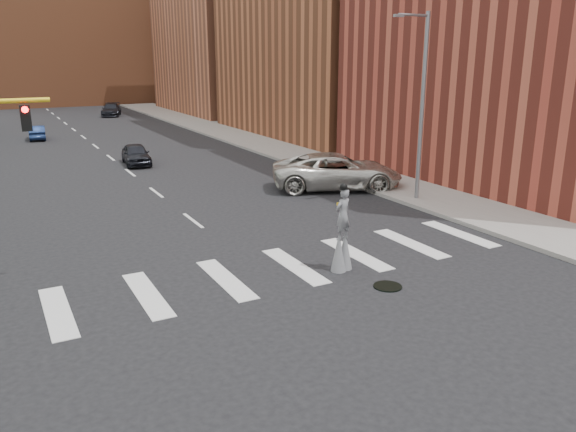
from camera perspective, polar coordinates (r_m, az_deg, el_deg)
The scene contains 11 objects.
ground_plane at distance 18.19m, azimuth -1.38°, elevation -6.78°, with size 160.00×160.00×0.00m, color black.
sidewalk_right at distance 45.26m, azimuth -1.54°, elevation 7.15°, with size 5.00×90.00×0.18m, color gray.
manhole at distance 18.13m, azimuth 10.09°, elevation -7.05°, with size 0.90×0.90×0.04m, color black.
building_far at distance 75.10m, azimuth -5.24°, elevation 18.19°, with size 16.00×22.00×20.00m, color #B06041.
building_backdrop at distance 93.99m, azimuth -20.72°, elevation 16.20°, with size 26.00×14.00×18.00m, color #97502F.
streetlight at distance 28.01m, azimuth 13.35°, elevation 11.18°, with size 2.05×0.20×9.00m.
stilt_performer at distance 18.92m, azimuth 5.53°, elevation -2.05°, with size 0.83×0.61×3.03m.
suv_crossing at distance 30.76m, azimuth 5.00°, elevation 4.55°, with size 3.23×7.00×1.94m, color beige.
car_near at distance 39.06m, azimuth -15.19°, elevation 6.07°, with size 1.62×4.03×1.37m, color black.
car_mid at distance 53.81m, azimuth -24.14°, elevation 7.75°, with size 1.29×3.70×1.22m, color navy.
car_far at distance 72.17m, azimuth -17.52°, elevation 10.25°, with size 2.05×5.04×1.46m, color black.
Camera 1 is at (-7.52, -14.99, 7.04)m, focal length 35.00 mm.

